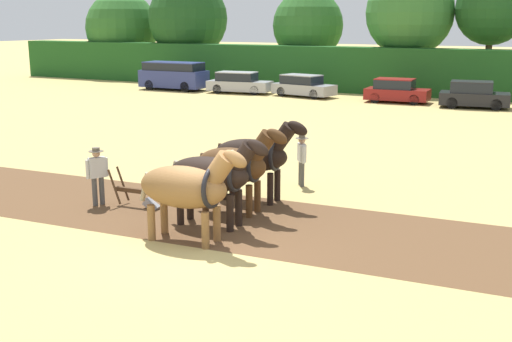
# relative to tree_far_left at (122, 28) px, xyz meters

# --- Properties ---
(ground_plane) EXTENTS (240.00, 240.00, 0.00)m
(ground_plane) POSITION_rel_tree_far_left_xyz_m (30.34, -34.64, -4.30)
(ground_plane) COLOR tan
(plowed_furrow_strip) EXTENTS (34.95, 6.84, 0.01)m
(plowed_furrow_strip) POSITION_rel_tree_far_left_xyz_m (24.26, -32.77, -4.30)
(plowed_furrow_strip) COLOR brown
(plowed_furrow_strip) RESTS_ON ground
(hedgerow) EXTENTS (76.81, 1.82, 3.16)m
(hedgerow) POSITION_rel_tree_far_left_xyz_m (30.34, -2.50, -2.72)
(hedgerow) COLOR #1E511E
(hedgerow) RESTS_ON ground
(tree_far_left) EXTENTS (6.36, 6.36, 7.49)m
(tree_far_left) POSITION_rel_tree_far_left_xyz_m (0.00, 0.00, 0.00)
(tree_far_left) COLOR #423323
(tree_far_left) RESTS_ON ground
(tree_left) EXTENTS (6.59, 6.59, 8.40)m
(tree_left) POSITION_rel_tree_far_left_xyz_m (7.11, -0.16, 0.80)
(tree_left) COLOR brown
(tree_left) RESTS_ON ground
(tree_center_left) EXTENTS (5.42, 5.42, 7.30)m
(tree_center_left) POSITION_rel_tree_far_left_xyz_m (17.68, 0.55, 0.28)
(tree_center_left) COLOR #423323
(tree_center_left) RESTS_ON ground
(tree_center) EXTENTS (6.14, 6.14, 8.56)m
(tree_center) POSITION_rel_tree_far_left_xyz_m (25.67, -0.07, 1.18)
(tree_center) COLOR #4C3823
(tree_center) RESTS_ON ground
(tree_center_right) EXTENTS (4.78, 4.78, 8.10)m
(tree_center_right) POSITION_rel_tree_far_left_xyz_m (31.08, 0.31, 1.38)
(tree_center_right) COLOR brown
(tree_center_right) RESTS_ON ground
(draft_horse_lead_left) EXTENTS (2.85, 1.17, 2.33)m
(draft_horse_lead_left) POSITION_rel_tree_far_left_xyz_m (29.70, -34.28, -3.00)
(draft_horse_lead_left) COLOR brown
(draft_horse_lead_left) RESTS_ON ground
(draft_horse_lead_right) EXTENTS (2.81, 1.05, 2.35)m
(draft_horse_lead_right) POSITION_rel_tree_far_left_xyz_m (29.62, -33.02, -2.98)
(draft_horse_lead_right) COLOR black
(draft_horse_lead_right) RESTS_ON ground
(draft_horse_trail_left) EXTENTS (2.72, 1.11, 2.41)m
(draft_horse_trail_left) POSITION_rel_tree_far_left_xyz_m (29.53, -31.77, -3.00)
(draft_horse_trail_left) COLOR #513319
(draft_horse_trail_left) RESTS_ON ground
(draft_horse_trail_right) EXTENTS (2.91, 1.09, 2.44)m
(draft_horse_trail_right) POSITION_rel_tree_far_left_xyz_m (29.45, -30.51, -2.98)
(draft_horse_trail_right) COLOR black
(draft_horse_trail_right) RESTS_ON ground
(plow) EXTENTS (1.51, 0.49, 1.13)m
(plow) POSITION_rel_tree_far_left_xyz_m (26.97, -32.58, -3.99)
(plow) COLOR #4C331E
(plow) RESTS_ON ground
(farmer_at_plow) EXTENTS (0.40, 0.58, 1.62)m
(farmer_at_plow) POSITION_rel_tree_far_left_xyz_m (25.82, -32.92, -3.37)
(farmer_at_plow) COLOR #4C4C4C
(farmer_at_plow) RESTS_ON ground
(farmer_beside_team) EXTENTS (0.42, 0.53, 1.59)m
(farmer_beside_team) POSITION_rel_tree_far_left_xyz_m (29.95, -28.37, -3.39)
(farmer_beside_team) COLOR #4C4C4C
(farmer_beside_team) RESTS_ON ground
(parked_van) EXTENTS (4.98, 2.13, 2.02)m
(parked_van) POSITION_rel_tree_far_left_xyz_m (10.35, -7.07, -3.25)
(parked_van) COLOR navy
(parked_van) RESTS_ON ground
(parked_car_left) EXTENTS (4.62, 2.28, 1.48)m
(parked_car_left) POSITION_rel_tree_far_left_xyz_m (15.67, -6.80, -3.59)
(parked_car_left) COLOR #A8A8B2
(parked_car_left) RESTS_ON ground
(parked_car_center_left) EXTENTS (4.42, 2.43, 1.45)m
(parked_car_center_left) POSITION_rel_tree_far_left_xyz_m (20.48, -6.62, -3.60)
(parked_car_center_left) COLOR #9E9EA8
(parked_car_center_left) RESTS_ON ground
(parked_car_center) EXTENTS (3.96, 2.01, 1.47)m
(parked_car_center) POSITION_rel_tree_far_left_xyz_m (26.85, -6.76, -3.59)
(parked_car_center) COLOR maroon
(parked_car_center) RESTS_ON ground
(parked_car_center_right) EXTENTS (4.10, 2.37, 1.54)m
(parked_car_center_right) POSITION_rel_tree_far_left_xyz_m (31.51, -7.14, -3.56)
(parked_car_center_right) COLOR black
(parked_car_center_right) RESTS_ON ground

